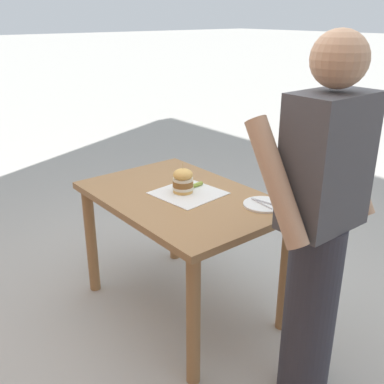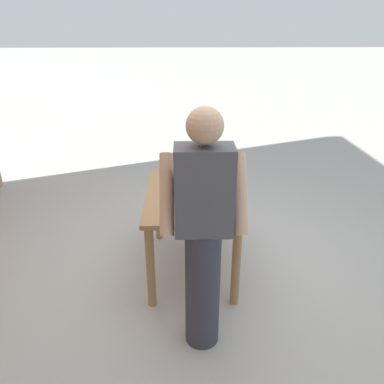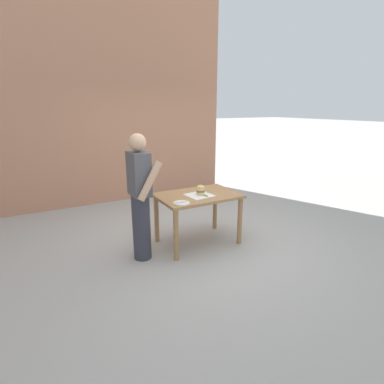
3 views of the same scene
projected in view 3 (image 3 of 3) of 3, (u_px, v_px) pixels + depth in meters
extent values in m
plane|color=#ADAAA3|center=(198.00, 242.00, 4.59)|extent=(80.00, 80.00, 0.00)
cube|color=#9E7247|center=(198.00, 196.00, 4.39)|extent=(0.79, 1.18, 0.04)
cylinder|color=#9E7247|center=(240.00, 221.00, 4.46)|extent=(0.07, 0.07, 0.73)
cylinder|color=#9E7247|center=(215.00, 208.00, 5.02)|extent=(0.07, 0.07, 0.73)
cylinder|color=#9E7247|center=(176.00, 235.00, 3.96)|extent=(0.07, 0.07, 0.73)
cylinder|color=#9E7247|center=(157.00, 219.00, 4.53)|extent=(0.07, 0.07, 0.73)
cube|color=white|center=(199.00, 195.00, 4.34)|extent=(0.38, 0.38, 0.00)
cylinder|color=#E5B25B|center=(200.00, 194.00, 4.36)|extent=(0.11, 0.11, 0.02)
cylinder|color=silver|center=(200.00, 193.00, 4.36)|extent=(0.12, 0.12, 0.02)
cylinder|color=brown|center=(200.00, 191.00, 4.35)|extent=(0.12, 0.12, 0.03)
cylinder|color=silver|center=(200.00, 189.00, 4.34)|extent=(0.12, 0.12, 0.02)
ellipsoid|color=#E5B25B|center=(201.00, 187.00, 4.33)|extent=(0.11, 0.11, 0.07)
cylinder|color=#D1B77F|center=(201.00, 184.00, 4.32)|extent=(0.00, 0.00, 0.05)
cylinder|color=#8EA83D|center=(206.00, 196.00, 4.27)|extent=(0.08, 0.03, 0.02)
cylinder|color=white|center=(182.00, 203.00, 3.98)|extent=(0.22, 0.22, 0.01)
cylinder|color=silver|center=(182.00, 202.00, 3.96)|extent=(0.04, 0.17, 0.01)
cylinder|color=silver|center=(181.00, 202.00, 3.99)|extent=(0.03, 0.17, 0.01)
cylinder|color=#33333D|center=(142.00, 227.00, 4.00)|extent=(0.24, 0.24, 0.90)
cube|color=#4C4C51|center=(139.00, 174.00, 3.80)|extent=(0.36, 0.22, 0.56)
sphere|color=tan|center=(137.00, 142.00, 3.69)|extent=(0.22, 0.22, 0.22)
cylinder|color=tan|center=(150.00, 181.00, 3.65)|extent=(0.09, 0.34, 0.50)
cylinder|color=tan|center=(138.00, 174.00, 4.04)|extent=(0.09, 0.34, 0.50)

